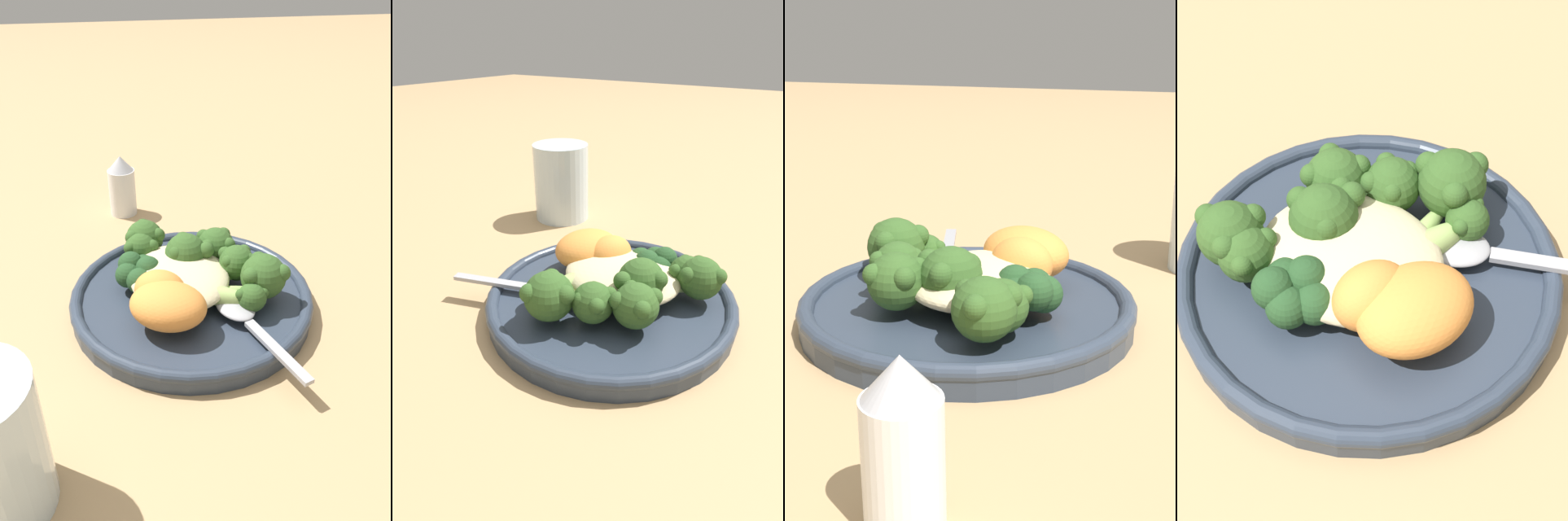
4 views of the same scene
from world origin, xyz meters
TOP-DOWN VIEW (x-y plane):
  - ground_plane at (0.00, 0.00)m, footprint 4.00×4.00m
  - plate at (0.01, -0.00)m, footprint 0.24×0.24m
  - quinoa_mound at (-0.00, -0.01)m, footprint 0.11×0.10m
  - broccoli_stalk_0 at (0.04, 0.03)m, footprint 0.06×0.09m
  - broccoli_stalk_1 at (0.03, 0.06)m, footprint 0.05×0.12m
  - broccoli_stalk_2 at (-0.00, 0.04)m, footprint 0.06×0.09m
  - broccoli_stalk_3 at (-0.03, 0.03)m, footprint 0.09×0.07m
  - broccoli_stalk_4 at (-0.02, 0.00)m, footprint 0.09×0.04m
  - broccoli_stalk_5 at (-0.05, -0.03)m, footprint 0.13×0.06m
  - broccoli_stalk_6 at (-0.03, -0.03)m, footprint 0.11×0.07m
  - sweet_potato_chunk_0 at (0.05, -0.03)m, footprint 0.08×0.09m
  - sweet_potato_chunk_1 at (0.03, -0.03)m, footprint 0.05×0.06m
  - kale_tuft at (-0.01, -0.05)m, footprint 0.04×0.04m
  - spoon at (0.06, 0.04)m, footprint 0.13×0.06m
  - water_glass at (0.18, -0.16)m, footprint 0.08×0.08m

SIDE VIEW (x-z plane):
  - ground_plane at x=0.00m, z-range 0.00..0.00m
  - plate at x=0.01m, z-range 0.00..0.02m
  - spoon at x=0.06m, z-range 0.02..0.03m
  - broccoli_stalk_0 at x=0.04m, z-range 0.02..0.05m
  - quinoa_mound at x=0.00m, z-range 0.02..0.05m
  - broccoli_stalk_6 at x=-0.03m, z-range 0.02..0.05m
  - kale_tuft at x=-0.01m, z-range 0.02..0.05m
  - broccoli_stalk_2 at x=0.00m, z-range 0.02..0.06m
  - broccoli_stalk_5 at x=-0.05m, z-range 0.02..0.06m
  - broccoli_stalk_3 at x=-0.03m, z-range 0.02..0.06m
  - sweet_potato_chunk_1 at x=0.03m, z-range 0.02..0.06m
  - sweet_potato_chunk_0 at x=0.05m, z-range 0.02..0.06m
  - broccoli_stalk_1 at x=0.03m, z-range 0.02..0.06m
  - broccoli_stalk_4 at x=-0.02m, z-range 0.02..0.06m
  - water_glass at x=0.18m, z-range 0.00..0.11m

